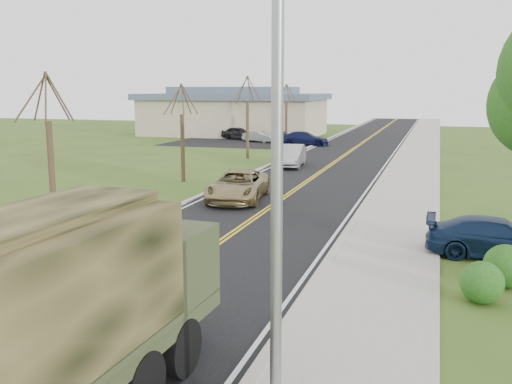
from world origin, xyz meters
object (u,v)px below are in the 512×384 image
at_px(military_truck, 47,307).
at_px(sedan_silver, 291,156).
at_px(pickup_navy, 497,238).
at_px(suv_champagne, 238,186).

bearing_deg(military_truck, sedan_silver, 99.91).
height_order(sedan_silver, pickup_navy, sedan_silver).
bearing_deg(suv_champagne, sedan_silver, 85.17).
bearing_deg(military_truck, suv_champagne, 103.13).
xyz_separation_m(suv_champagne, sedan_silver, (-0.58, 12.84, 0.03)).
height_order(suv_champagne, pickup_navy, suv_champagne).
relative_size(military_truck, sedan_silver, 1.58).
xyz_separation_m(sedan_silver, pickup_navy, (11.79, -19.37, -0.12)).
bearing_deg(pickup_navy, suv_champagne, 60.23).
distance_m(sedan_silver, pickup_navy, 22.68).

